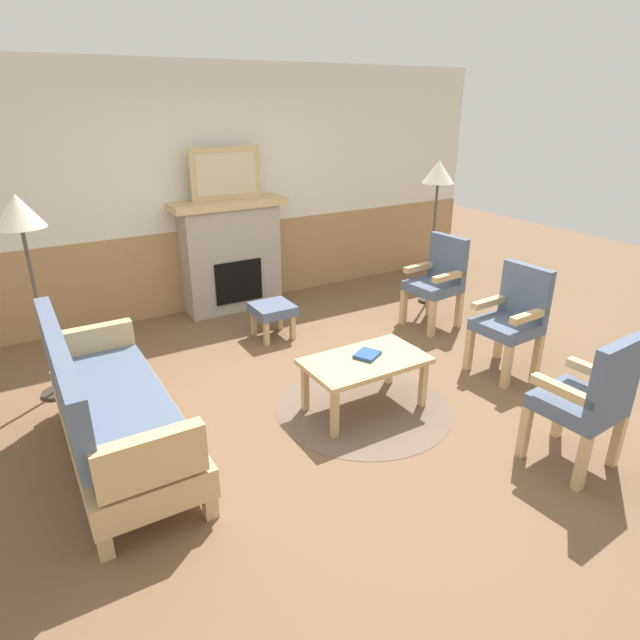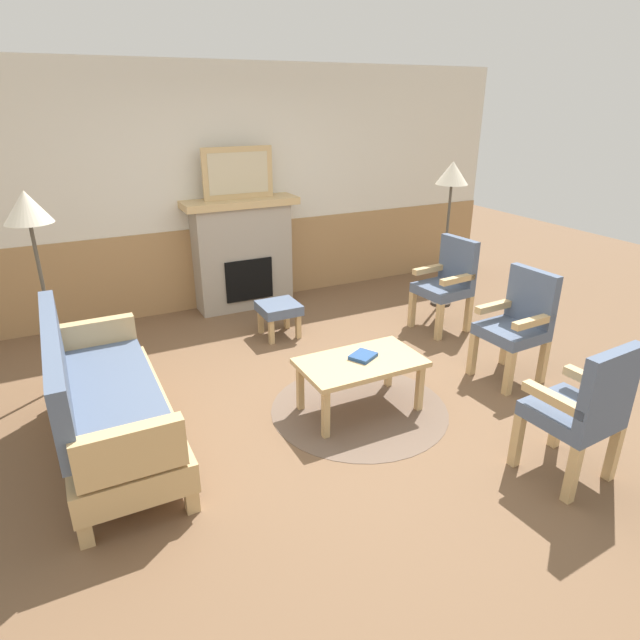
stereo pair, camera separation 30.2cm
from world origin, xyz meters
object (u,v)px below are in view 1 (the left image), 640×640
object	(u,v)px
couch	(112,411)
book_on_table	(367,355)
footstool	(273,311)
floor_lamp_by_chairs	(438,181)
armchair_by_window_left	(513,316)
armchair_front_left	(590,397)
fireplace	(231,255)
coffee_table	(365,365)
armchair_near_fireplace	(438,278)
floor_lamp_by_couch	(21,225)
framed_picture	(226,174)

from	to	relation	value
couch	book_on_table	size ratio (longest dim) A/B	9.28
footstool	floor_lamp_by_chairs	size ratio (longest dim) A/B	0.24
armchair_by_window_left	armchair_front_left	size ratio (longest dim) A/B	1.00
couch	book_on_table	bearing A→B (deg)	-8.46
fireplace	book_on_table	bearing A→B (deg)	-88.42
footstool	coffee_table	bearing A→B (deg)	-89.74
footstool	armchair_near_fireplace	size ratio (longest dim) A/B	0.41
fireplace	floor_lamp_by_chairs	world-z (taller)	floor_lamp_by_chairs
fireplace	book_on_table	size ratio (longest dim) A/B	6.70
book_on_table	floor_lamp_by_chairs	world-z (taller)	floor_lamp_by_chairs
coffee_table	floor_lamp_by_chairs	distance (m)	2.86
armchair_front_left	floor_lamp_by_chairs	size ratio (longest dim) A/B	0.58
armchair_near_fireplace	armchair_by_window_left	xyz separation A→B (m)	(-0.17, -1.16, 0.00)
couch	floor_lamp_by_chairs	world-z (taller)	floor_lamp_by_chairs
floor_lamp_by_couch	floor_lamp_by_chairs	distance (m)	4.22
couch	coffee_table	distance (m)	1.87
book_on_table	floor_lamp_by_couch	bearing A→B (deg)	145.56
coffee_table	floor_lamp_by_chairs	xyz separation A→B (m)	(2.11, 1.61, 1.06)
fireplace	armchair_near_fireplace	size ratio (longest dim) A/B	1.33
armchair_by_window_left	framed_picture	bearing A→B (deg)	119.09
framed_picture	armchair_front_left	size ratio (longest dim) A/B	0.82
couch	coffee_table	world-z (taller)	couch
armchair_near_fireplace	floor_lamp_by_chairs	distance (m)	1.16
couch	floor_lamp_by_chairs	xyz separation A→B (m)	(3.95, 1.30, 1.05)
framed_picture	armchair_near_fireplace	xyz separation A→B (m)	(1.71, -1.61, -1.02)
armchair_by_window_left	couch	bearing A→B (deg)	172.48
framed_picture	armchair_near_fireplace	bearing A→B (deg)	-43.14
armchair_by_window_left	armchair_front_left	xyz separation A→B (m)	(-0.70, -1.22, 0.00)
fireplace	armchair_front_left	distance (m)	4.08
book_on_table	armchair_front_left	size ratio (longest dim) A/B	0.20
footstool	armchair_near_fireplace	xyz separation A→B (m)	(1.69, -0.61, 0.25)
footstool	armchair_front_left	bearing A→B (deg)	-74.71
armchair_front_left	floor_lamp_by_couch	size ratio (longest dim) A/B	0.58
armchair_by_window_left	armchair_near_fireplace	bearing A→B (deg)	81.45
armchair_near_fireplace	floor_lamp_by_couch	world-z (taller)	floor_lamp_by_couch
fireplace	coffee_table	xyz separation A→B (m)	(0.03, -2.63, -0.27)
book_on_table	fireplace	bearing A→B (deg)	91.58
armchair_front_left	floor_lamp_by_couch	bearing A→B (deg)	135.65
book_on_table	armchair_by_window_left	distance (m)	1.48
coffee_table	footstool	distance (m)	1.64
armchair_near_fireplace	armchair_front_left	distance (m)	2.53
fireplace	couch	bearing A→B (deg)	-127.92
couch	armchair_front_left	distance (m)	3.13
fireplace	coffee_table	size ratio (longest dim) A/B	1.35
armchair_front_left	floor_lamp_by_chairs	xyz separation A→B (m)	(1.30, 2.97, 0.91)
coffee_table	floor_lamp_by_chairs	bearing A→B (deg)	37.44
fireplace	floor_lamp_by_couch	world-z (taller)	floor_lamp_by_couch
footstool	armchair_by_window_left	bearing A→B (deg)	-49.46
framed_picture	armchair_by_window_left	world-z (taller)	framed_picture
fireplace	floor_lamp_by_couch	xyz separation A→B (m)	(-2.08, -1.13, 0.80)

